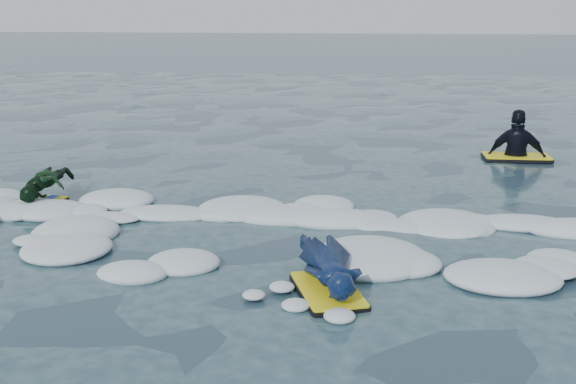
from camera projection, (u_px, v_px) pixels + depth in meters
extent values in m
plane|color=#18273A|center=(197.00, 260.00, 7.86)|extent=(120.00, 120.00, 0.00)
cube|color=black|center=(328.00, 292.00, 6.90)|extent=(0.85, 1.13, 0.05)
cube|color=yellow|center=(328.00, 289.00, 6.89)|extent=(0.82, 1.11, 0.02)
imported|color=navy|center=(330.00, 265.00, 7.10)|extent=(0.89, 1.60, 0.36)
cube|color=black|center=(42.00, 204.00, 9.93)|extent=(0.51, 0.82, 0.04)
cube|color=yellow|center=(41.00, 203.00, 9.92)|extent=(0.49, 0.80, 0.01)
cube|color=blue|center=(41.00, 202.00, 9.92)|extent=(0.22, 0.75, 0.00)
imported|color=black|center=(47.00, 186.00, 10.06)|extent=(0.57, 1.17, 0.44)
cube|color=black|center=(516.00, 158.00, 12.85)|extent=(1.18, 0.66, 0.06)
cube|color=yellow|center=(517.00, 156.00, 12.84)|extent=(1.15, 0.63, 0.02)
imported|color=black|center=(516.00, 159.00, 12.86)|extent=(1.09, 0.63, 1.75)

